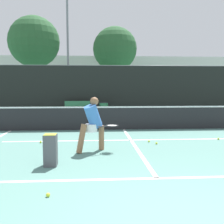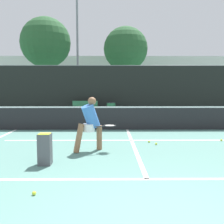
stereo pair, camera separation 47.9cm
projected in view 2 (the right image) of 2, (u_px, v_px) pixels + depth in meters
The scene contains 20 objects.
court_baseline_near at pixel (147, 179), 4.96m from camera, with size 11.00×0.10×0.01m, color white.
court_service_line at pixel (131, 140), 8.53m from camera, with size 8.25×0.10×0.01m, color white.
court_center_mark at pixel (133, 145), 7.79m from camera, with size 0.10×5.70×0.01m, color white.
net at pixel (127, 117), 10.58m from camera, with size 11.09×0.09×1.07m.
fence_back at pixel (121, 90), 16.58m from camera, with size 24.00×0.06×3.07m.
player_practicing at pixel (90, 122), 7.08m from camera, with size 1.23×0.58×1.47m.
tennis_ball_scattered_0 at pixel (34, 193), 4.23m from camera, with size 0.07×0.07×0.07m, color #D1E033.
tennis_ball_scattered_1 at pixel (221, 140), 8.42m from camera, with size 0.07×0.07×0.07m, color #D1E033.
tennis_ball_scattered_2 at pixel (156, 144), 7.87m from camera, with size 0.07×0.07×0.07m, color #D1E033.
tennis_ball_scattered_4 at pixel (42, 141), 8.24m from camera, with size 0.07×0.07×0.07m, color #D1E033.
tennis_ball_scattered_5 at pixel (149, 142), 8.18m from camera, with size 0.07×0.07×0.07m, color #D1E033.
ball_hopper at pixel (45, 148), 5.85m from camera, with size 0.28×0.28×0.71m.
courtside_bench at pixel (85, 107), 16.02m from camera, with size 1.55×0.41×0.86m.
trash_bin at pixel (111, 109), 15.84m from camera, with size 0.55×0.55×0.81m.
parked_car at pixel (98, 102), 19.48m from camera, with size 1.72×4.10×1.45m.
floodlight_mast at pixel (77, 27), 19.91m from camera, with size 1.10×0.24×10.04m.
tree_west at pixel (46, 43), 23.82m from camera, with size 4.55×4.55×8.01m.
tree_mid at pixel (121, 57), 25.61m from camera, with size 2.47×2.47×6.59m.
tree_east at pixel (126, 49), 25.60m from camera, with size 4.30×4.30×7.56m.
building_far at pixel (116, 79), 31.64m from camera, with size 36.00×2.40×5.24m, color beige.
Camera 2 is at (-0.70, -3.00, 1.75)m, focal length 42.00 mm.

